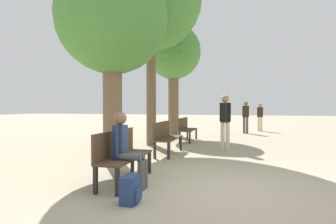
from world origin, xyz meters
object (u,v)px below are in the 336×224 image
at_px(tree_row_2, 173,54).
at_px(pedestrian_far, 246,115).
at_px(pedestrian_mid, 260,115).
at_px(tree_row_0, 112,21).
at_px(backpack, 130,190).
at_px(bench_row_2, 186,128).
at_px(pedestrian_near, 225,118).
at_px(person_seated, 127,147).
at_px(tree_row_1, 151,0).
at_px(bench_row_0, 121,152).
at_px(bench_row_1, 166,135).

xyz_separation_m(tree_row_2, pedestrian_far, (3.31, 2.02, -2.91)).
height_order(pedestrian_mid, pedestrian_far, pedestrian_far).
xyz_separation_m(tree_row_0, backpack, (1.58, -2.51, -3.29)).
height_order(tree_row_0, tree_row_2, tree_row_2).
relative_size(bench_row_2, pedestrian_near, 0.88).
distance_m(backpack, pedestrian_far, 10.77).
height_order(tree_row_0, person_seated, tree_row_0).
distance_m(pedestrian_near, pedestrian_far, 5.60).
relative_size(person_seated, pedestrian_mid, 0.82).
bearing_deg(person_seated, pedestrian_near, 72.68).
bearing_deg(bench_row_2, pedestrian_near, -46.68).
height_order(tree_row_1, backpack, tree_row_1).
height_order(tree_row_2, backpack, tree_row_2).
distance_m(person_seated, pedestrian_far, 10.17).
bearing_deg(bench_row_0, bench_row_2, 90.00).
distance_m(bench_row_0, bench_row_1, 2.91).
bearing_deg(bench_row_0, pedestrian_mid, 74.44).
height_order(bench_row_1, bench_row_2, same).
height_order(backpack, pedestrian_far, pedestrian_far).
bearing_deg(pedestrian_mid, bench_row_2, -120.10).
distance_m(bench_row_2, tree_row_2, 3.91).
distance_m(bench_row_2, pedestrian_far, 4.51).
height_order(person_seated, backpack, person_seated).
distance_m(tree_row_0, pedestrian_mid, 10.78).
bearing_deg(bench_row_0, pedestrian_near, 68.69).
xyz_separation_m(bench_row_1, pedestrian_mid, (3.12, 8.29, 0.35)).
distance_m(tree_row_0, pedestrian_far, 9.11).
relative_size(tree_row_0, tree_row_2, 0.94).
bearing_deg(tree_row_2, tree_row_0, -90.00).
height_order(bench_row_1, pedestrian_near, pedestrian_near).
relative_size(bench_row_0, pedestrian_mid, 0.98).
distance_m(bench_row_0, pedestrian_near, 4.44).
bearing_deg(bench_row_0, backpack, -57.80).
height_order(pedestrian_near, pedestrian_mid, pedestrian_near).
distance_m(bench_row_1, pedestrian_near, 2.06).
distance_m(pedestrian_near, pedestrian_mid, 7.24).
xyz_separation_m(person_seated, pedestrian_mid, (2.88, 11.48, 0.21)).
xyz_separation_m(bench_row_2, person_seated, (0.23, -6.10, 0.14)).
xyz_separation_m(bench_row_1, pedestrian_far, (2.32, 6.76, 0.40)).
distance_m(tree_row_0, tree_row_2, 6.09).
height_order(bench_row_2, backpack, bench_row_2).
relative_size(bench_row_1, person_seated, 1.20).
distance_m(tree_row_1, backpack, 7.50).
relative_size(bench_row_1, backpack, 3.91).
bearing_deg(backpack, person_seated, 118.52).
bearing_deg(bench_row_2, tree_row_2, 118.34).
xyz_separation_m(bench_row_1, person_seated, (0.23, -3.19, 0.14)).
height_order(tree_row_1, pedestrian_far, tree_row_1).
xyz_separation_m(tree_row_1, backpack, (1.58, -5.41, -4.94)).
height_order(person_seated, pedestrian_near, pedestrian_near).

